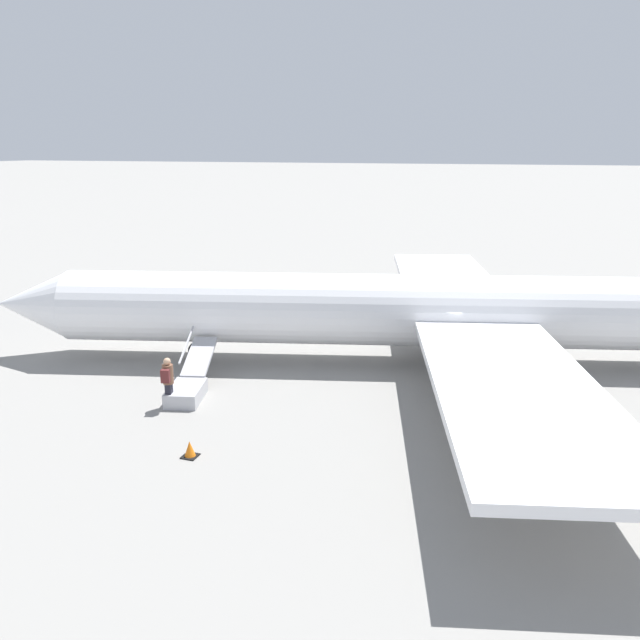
{
  "coord_description": "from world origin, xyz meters",
  "views": [
    {
      "loc": [
        -3.41,
        23.9,
        8.42
      ],
      "look_at": [
        4.02,
        2.0,
        1.97
      ],
      "focal_mm": 35.0,
      "sensor_mm": 36.0,
      "label": 1
    }
  ],
  "objects": [
    {
      "name": "ground_plane",
      "position": [
        0.0,
        0.0,
        0.0
      ],
      "size": [
        600.0,
        600.0,
        0.0
      ],
      "primitive_type": "plane",
      "color": "gray"
    },
    {
      "name": "airplane_main",
      "position": [
        -1.03,
        -0.28,
        2.21
      ],
      "size": [
        35.57,
        27.68,
        7.42
      ],
      "rotation": [
        0.0,
        0.0,
        0.26
      ],
      "color": "white",
      "rests_on": "ground"
    },
    {
      "name": "boarding_stairs",
      "position": [
        7.46,
        6.1,
        0.39
      ],
      "size": [
        2.04,
        4.14,
        1.8
      ],
      "rotation": [
        0.0,
        0.0,
        -1.31
      ],
      "color": "#B2B2B7",
      "rests_on": "ground"
    },
    {
      "name": "passenger",
      "position": [
        7.55,
        7.24,
        1.0
      ],
      "size": [
        0.41,
        0.56,
        1.74
      ],
      "rotation": [
        0.0,
        0.0,
        -1.31
      ],
      "color": "#23232D",
      "rests_on": "ground"
    },
    {
      "name": "traffic_cone_near_stairs",
      "position": [
        5.15,
        10.05,
        0.22
      ],
      "size": [
        0.43,
        0.43,
        0.47
      ],
      "color": "black",
      "rests_on": "ground"
    }
  ]
}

